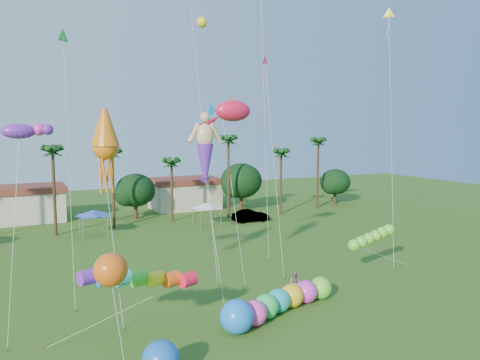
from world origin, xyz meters
name	(u,v)px	position (x,y,z in m)	size (l,w,h in m)	color
tree_line	(155,188)	(3.57, 44.00, 4.28)	(69.46, 8.91, 11.00)	#3A2819
buildings_row	(99,202)	(-3.09, 50.00, 2.00)	(35.00, 7.00, 4.00)	beige
tent_row	(94,213)	(-6.00, 36.33, 2.75)	(31.00, 4.00, 0.60)	white
car_b	(251,216)	(14.41, 35.92, 0.82)	(1.74, 5.00, 1.65)	#4C4C54
spectator_b	(295,284)	(4.42, 9.53, 0.93)	(0.90, 0.70, 1.85)	gray
caterpillar_inflatable	(275,303)	(1.13, 6.88, 0.89)	(10.31, 4.70, 2.13)	#FD42B7
blue_ball	(161,360)	(-8.12, 2.64, 0.97)	(1.95, 1.95, 1.95)	blue
rainbow_tube	(161,284)	(-6.64, 7.38, 3.27)	(10.07, 2.34, 3.75)	red
green_worm	(354,245)	(11.25, 11.03, 2.79)	(9.65, 1.53, 3.40)	#69D72F
orange_ball_kite	(111,270)	(-9.97, 5.37, 5.14)	(2.01, 2.78, 6.05)	#E15812
merman_kite	(205,153)	(-1.08, 13.83, 10.74)	(2.62, 5.29, 13.36)	#E1B980
fish_kite	(233,111)	(2.82, 17.05, 14.10)	(5.02, 5.61, 15.11)	red
squid_kite	(106,148)	(-8.62, 13.15, 11.32)	(2.05, 5.09, 14.07)	orange
lobster_kite	(19,131)	(-13.91, 12.81, 12.45)	(3.67, 4.74, 13.13)	purple
delta_kite_red	(265,66)	(6.46, 17.93, 18.13)	(1.29, 5.22, 19.15)	#FE1C5C
delta_kite_yellow	(389,20)	(17.00, 13.87, 22.43)	(1.84, 3.54, 23.53)	yellow
delta_kite_green	(63,41)	(-10.61, 17.15, 18.87)	(1.10, 4.26, 19.80)	#33DB3C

